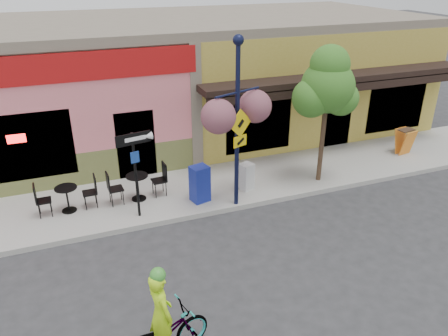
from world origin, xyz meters
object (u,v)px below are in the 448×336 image
(street_tree, at_px, (325,116))
(newspaper_box_blue, at_px, (200,184))
(cyclist_rider, at_px, (162,324))
(building, at_px, (189,75))
(newspaper_box_grey, at_px, (246,177))
(one_way_sign, at_px, (136,176))
(lamp_post, at_px, (237,126))

(street_tree, bearing_deg, newspaper_box_blue, 179.17)
(newspaper_box_blue, bearing_deg, cyclist_rider, -128.54)
(building, relative_size, newspaper_box_grey, 22.12)
(cyclist_rider, xyz_separation_m, one_way_sign, (0.48, 4.74, 0.53))
(lamp_post, height_order, newspaper_box_grey, lamp_post)
(newspaper_box_blue, distance_m, street_tree, 4.21)
(newspaper_box_grey, xyz_separation_m, street_tree, (2.39, -0.23, 1.70))
(newspaper_box_grey, bearing_deg, newspaper_box_blue, 163.53)
(lamp_post, xyz_separation_m, street_tree, (3.00, 0.48, -0.22))
(lamp_post, xyz_separation_m, newspaper_box_grey, (0.61, 0.71, -1.93))
(building, distance_m, street_tree, 6.76)
(one_way_sign, height_order, street_tree, street_tree)
(lamp_post, bearing_deg, street_tree, -11.43)
(cyclist_rider, bearing_deg, street_tree, -66.50)
(one_way_sign, bearing_deg, cyclist_rider, -106.86)
(cyclist_rider, height_order, street_tree, street_tree)
(one_way_sign, xyz_separation_m, newspaper_box_grey, (3.31, 0.38, -0.79))
(building, height_order, cyclist_rider, building)
(lamp_post, height_order, newspaper_box_blue, lamp_post)
(cyclist_rider, bearing_deg, newspaper_box_blue, -39.60)
(newspaper_box_blue, bearing_deg, building, 61.57)
(building, bearing_deg, cyclist_rider, -109.23)
(one_way_sign, bearing_deg, street_tree, -9.49)
(lamp_post, distance_m, street_tree, 3.05)
(newspaper_box_blue, height_order, newspaper_box_grey, newspaper_box_blue)
(building, distance_m, newspaper_box_blue, 6.71)
(one_way_sign, distance_m, newspaper_box_grey, 3.42)
(street_tree, bearing_deg, one_way_sign, -178.47)
(newspaper_box_blue, distance_m, newspaper_box_grey, 1.53)
(lamp_post, bearing_deg, cyclist_rider, -146.27)
(cyclist_rider, relative_size, street_tree, 0.38)
(building, relative_size, lamp_post, 3.89)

